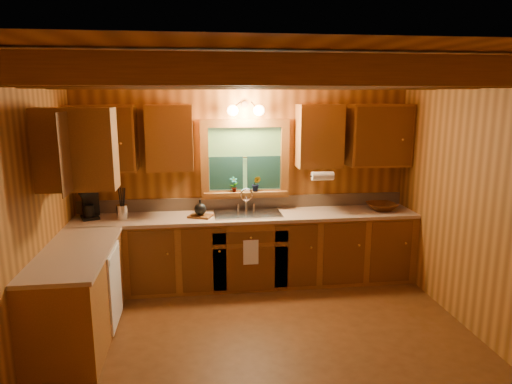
{
  "coord_description": "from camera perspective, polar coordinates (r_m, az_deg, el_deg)",
  "views": [
    {
      "loc": [
        -0.61,
        -3.85,
        2.36
      ],
      "look_at": [
        0.0,
        0.8,
        1.35
      ],
      "focal_mm": 32.19,
      "sensor_mm": 36.0,
      "label": 1
    }
  ],
  "objects": [
    {
      "name": "ceiling_beams",
      "position": [
        3.9,
        1.58,
        14.06
      ],
      "size": [
        4.2,
        2.54,
        0.18
      ],
      "color": "brown",
      "rests_on": "room"
    },
    {
      "name": "potted_plant_right",
      "position": [
        5.81,
        0.03,
        1.02
      ],
      "size": [
        0.13,
        0.12,
        0.2
      ],
      "primitive_type": "imported",
      "rotation": [
        0.0,
        0.0,
        -0.28
      ],
      "color": "#5E3414",
      "rests_on": "window_sill"
    },
    {
      "name": "countertop",
      "position": [
        5.35,
        -5.8,
        -3.97
      ],
      "size": [
        4.2,
        2.24,
        0.04
      ],
      "color": "tan",
      "rests_on": "base_cabinets"
    },
    {
      "name": "window_sill",
      "position": [
        5.84,
        -1.31,
        -0.13
      ],
      "size": [
        1.06,
        0.14,
        0.04
      ],
      "primitive_type": "cube",
      "color": "brown",
      "rests_on": "room"
    },
    {
      "name": "potted_plant_left",
      "position": [
        5.79,
        -2.77,
        0.95
      ],
      "size": [
        0.12,
        0.1,
        0.2
      ],
      "primitive_type": "imported",
      "rotation": [
        0.0,
        0.0,
        0.32
      ],
      "color": "#5E3414",
      "rests_on": "window_sill"
    },
    {
      "name": "cutting_board",
      "position": [
        5.58,
        -6.92,
        -2.99
      ],
      "size": [
        0.32,
        0.28,
        0.02
      ],
      "primitive_type": "cube",
      "rotation": [
        0.0,
        0.0,
        -0.4
      ],
      "color": "#5E3414",
      "rests_on": "countertop"
    },
    {
      "name": "upper_cabinets",
      "position": [
        5.3,
        -6.99,
        6.42
      ],
      "size": [
        4.19,
        1.77,
        0.78
      ],
      "color": "brown",
      "rests_on": "room"
    },
    {
      "name": "wall_sconce",
      "position": [
        5.64,
        -1.27,
        10.14
      ],
      "size": [
        0.45,
        0.21,
        0.17
      ],
      "color": "black",
      "rests_on": "room"
    },
    {
      "name": "coffee_maker",
      "position": [
        5.81,
        -19.96,
        -1.47
      ],
      "size": [
        0.19,
        0.24,
        0.34
      ],
      "rotation": [
        0.0,
        0.0,
        0.37
      ],
      "color": "black",
      "rests_on": "countertop"
    },
    {
      "name": "dish_towel",
      "position": [
        5.47,
        -0.64,
        -7.51
      ],
      "size": [
        0.18,
        0.01,
        0.3
      ],
      "primitive_type": "cube",
      "color": "white",
      "rests_on": "base_cabinets"
    },
    {
      "name": "dishwasher_panel",
      "position": [
        5.0,
        -17.09,
        -11.13
      ],
      "size": [
        0.02,
        0.6,
        0.8
      ],
      "primitive_type": "cube",
      "color": "white",
      "rests_on": "base_cabinets"
    },
    {
      "name": "room",
      "position": [
        4.04,
        1.48,
        -3.05
      ],
      "size": [
        4.2,
        4.2,
        4.2
      ],
      "color": "#593315",
      "rests_on": "ground"
    },
    {
      "name": "window",
      "position": [
        5.81,
        -1.38,
        3.91
      ],
      "size": [
        1.12,
        0.08,
        1.0
      ],
      "color": "brown",
      "rests_on": "room"
    },
    {
      "name": "teakettle",
      "position": [
        5.56,
        -6.94,
        -2.13
      ],
      "size": [
        0.15,
        0.15,
        0.19
      ],
      "rotation": [
        0.0,
        0.0,
        -0.36
      ],
      "color": "black",
      "rests_on": "cutting_board"
    },
    {
      "name": "utensil_crock",
      "position": [
        5.68,
        -16.29,
        -2.29
      ],
      "size": [
        0.13,
        0.13,
        0.38
      ],
      "rotation": [
        0.0,
        0.0,
        -0.31
      ],
      "color": "silver",
      "rests_on": "countertop"
    },
    {
      "name": "backsplash",
      "position": [
        5.93,
        -1.37,
        -1.32
      ],
      "size": [
        4.2,
        0.02,
        0.16
      ],
      "primitive_type": "cube",
      "color": "tan",
      "rests_on": "room"
    },
    {
      "name": "base_cabinets",
      "position": [
        5.49,
        -5.85,
        -8.52
      ],
      "size": [
        4.2,
        2.22,
        0.86
      ],
      "color": "brown",
      "rests_on": "ground"
    },
    {
      "name": "sink",
      "position": [
        5.69,
        -1.06,
        -3.19
      ],
      "size": [
        0.82,
        0.48,
        0.43
      ],
      "color": "silver",
      "rests_on": "countertop"
    },
    {
      "name": "wicker_basket",
      "position": [
        6.08,
        15.34,
        -1.77
      ],
      "size": [
        0.39,
        0.39,
        0.09
      ],
      "primitive_type": "imported",
      "rotation": [
        0.0,
        0.0,
        0.06
      ],
      "color": "#48230C",
      "rests_on": "countertop"
    },
    {
      "name": "paper_towel_roll",
      "position": [
        5.68,
        8.27,
        1.98
      ],
      "size": [
        0.27,
        0.11,
        0.11
      ],
      "primitive_type": "cylinder",
      "rotation": [
        0.0,
        1.57,
        0.0
      ],
      "color": "white",
      "rests_on": "upper_cabinets"
    }
  ]
}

